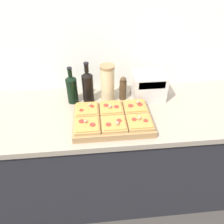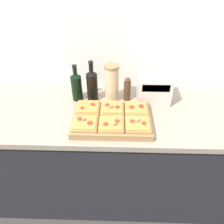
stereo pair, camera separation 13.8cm
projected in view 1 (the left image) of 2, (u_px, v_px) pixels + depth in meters
The scene contains 15 objects.
ground_plane at pixel (114, 221), 1.80m from camera, with size 12.00×12.00×0.00m, color #3D3833.
wall_back at pixel (105, 42), 1.56m from camera, with size 6.00×0.06×2.50m.
kitchen_counter at pixel (110, 155), 1.77m from camera, with size 2.63×0.67×0.90m.
cutting_board at pixel (112, 120), 1.38m from camera, with size 0.49×0.33×0.04m, color #A37A4C.
pizza_slice_back_left at pixel (87, 110), 1.41m from camera, with size 0.15×0.15×0.05m.
pizza_slice_back_center at pixel (111, 108), 1.42m from camera, with size 0.15×0.15×0.05m.
pizza_slice_back_right at pixel (135, 107), 1.43m from camera, with size 0.15×0.15×0.05m.
pizza_slice_front_left at pixel (87, 126), 1.29m from camera, with size 0.15×0.15×0.05m.
pizza_slice_front_center at pixel (114, 124), 1.30m from camera, with size 0.15×0.15×0.05m.
pizza_slice_front_right at pixel (140, 122), 1.31m from camera, with size 0.15×0.15×0.05m.
olive_oil_bottle at pixel (72, 88), 1.51m from camera, with size 0.08×0.08×0.27m.
wine_bottle at pixel (88, 86), 1.51m from camera, with size 0.08×0.08×0.30m.
grain_jar_tall at pixel (107, 83), 1.52m from camera, with size 0.10×0.10×0.27m.
pepper_mill at pixel (123, 88), 1.55m from camera, with size 0.05×0.05×0.18m.
toaster_oven at pixel (149, 86), 1.56m from camera, with size 0.25×0.17×0.19m.
Camera 1 is at (-0.10, -0.86, 1.82)m, focal length 35.00 mm.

